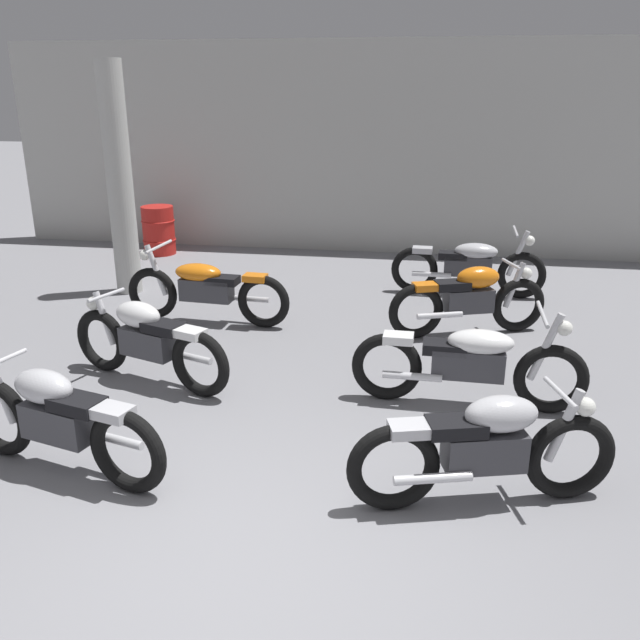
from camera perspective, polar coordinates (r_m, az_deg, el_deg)
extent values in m
plane|color=gray|center=(4.47, -7.20, -20.58)|extent=(60.00, 60.00, 0.00)
cube|color=#B2B2AD|center=(12.00, 4.43, 14.37)|extent=(13.14, 0.24, 3.60)
cylinder|color=#B2B2AD|center=(9.85, -16.81, 11.32)|extent=(0.36, 0.36, 3.20)
torus|color=black|center=(5.16, -16.15, -10.76)|extent=(0.68, 0.27, 0.67)
cylinder|color=silver|center=(5.85, -25.68, -5.42)|extent=(0.25, 0.13, 0.56)
cube|color=#38383D|center=(5.52, -21.51, -8.13)|extent=(0.61, 0.38, 0.28)
ellipsoid|color=#B7B7BC|center=(5.47, -22.61, -5.28)|extent=(0.57, 0.40, 0.26)
cube|color=black|center=(5.29, -20.07, -6.76)|extent=(0.45, 0.33, 0.10)
cube|color=#B7B7BC|center=(5.08, -17.34, -7.55)|extent=(0.32, 0.26, 0.08)
cylinder|color=silver|center=(5.71, -25.66, -3.17)|extent=(0.16, 0.47, 0.04)
cylinder|color=silver|center=(5.40, -17.32, -9.68)|extent=(0.55, 0.21, 0.07)
torus|color=black|center=(7.35, -18.19, -1.67)|extent=(0.67, 0.32, 0.67)
torus|color=black|center=(6.50, -10.22, -3.73)|extent=(0.67, 0.32, 0.67)
cylinder|color=silver|center=(7.20, -17.97, 0.14)|extent=(0.25, 0.15, 0.56)
cube|color=#38383D|center=(6.87, -14.52, -1.87)|extent=(0.62, 0.41, 0.28)
ellipsoid|color=white|center=(6.84, -15.33, 0.46)|extent=(0.58, 0.44, 0.26)
cube|color=black|center=(6.66, -13.27, -0.62)|extent=(0.46, 0.36, 0.10)
cube|color=white|center=(6.45, -11.07, -1.11)|extent=(0.33, 0.28, 0.08)
cylinder|color=silver|center=(7.08, -17.85, 2.05)|extent=(0.19, 0.47, 0.04)
sphere|color=white|center=(7.26, -18.85, 1.36)|extent=(0.14, 0.14, 0.14)
cylinder|color=silver|center=(6.75, -11.19, -3.09)|extent=(0.54, 0.25, 0.07)
torus|color=black|center=(8.83, -14.15, 2.25)|extent=(0.68, 0.16, 0.67)
torus|color=black|center=(8.25, -4.86, 1.58)|extent=(0.68, 0.16, 0.67)
cylinder|color=silver|center=(8.71, -13.84, 4.16)|extent=(0.28, 0.09, 0.66)
cube|color=#38383D|center=(8.48, -9.70, 2.57)|extent=(0.68, 0.29, 0.28)
ellipsoid|color=orange|center=(8.46, -10.41, 4.04)|extent=(0.62, 0.36, 0.22)
cube|color=black|center=(8.36, -8.36, 3.40)|extent=(0.42, 0.27, 0.10)
cube|color=orange|center=(8.20, -5.59, 3.62)|extent=(0.29, 0.22, 0.08)
cylinder|color=silver|center=(8.61, -13.65, 6.13)|extent=(0.09, 0.68, 0.04)
sphere|color=white|center=(8.73, -14.77, 5.41)|extent=(0.14, 0.14, 0.14)
cylinder|color=silver|center=(8.45, -6.19, 1.83)|extent=(0.55, 0.11, 0.07)
torus|color=black|center=(5.22, 20.65, -10.93)|extent=(0.67, 0.29, 0.67)
torus|color=black|center=(4.80, 6.30, -12.47)|extent=(0.67, 0.29, 0.67)
cylinder|color=silver|center=(5.06, 20.18, -8.49)|extent=(0.25, 0.13, 0.56)
cube|color=#38383D|center=(4.92, 13.89, -10.76)|extent=(0.62, 0.39, 0.28)
ellipsoid|color=#B7B7BC|center=(4.82, 15.29, -7.76)|extent=(0.58, 0.41, 0.26)
cube|color=black|center=(4.76, 11.56, -8.93)|extent=(0.45, 0.34, 0.10)
cube|color=#B7B7BC|center=(4.67, 7.65, -9.25)|extent=(0.32, 0.27, 0.08)
cylinder|color=silver|center=(4.92, 19.90, -5.88)|extent=(0.17, 0.47, 0.04)
sphere|color=white|center=(5.06, 21.80, -6.92)|extent=(0.14, 0.14, 0.14)
cylinder|color=silver|center=(4.76, 9.65, -13.23)|extent=(0.55, 0.22, 0.07)
torus|color=black|center=(6.44, 19.18, -4.82)|extent=(0.67, 0.13, 0.67)
torus|color=black|center=(6.37, 5.73, -4.01)|extent=(0.67, 0.13, 0.67)
cylinder|color=silver|center=(6.31, 18.77, -2.21)|extent=(0.28, 0.08, 0.66)
cube|color=#38383D|center=(6.32, 12.55, -3.62)|extent=(0.67, 0.26, 0.28)
ellipsoid|color=white|center=(6.24, 13.61, -1.82)|extent=(0.61, 0.33, 0.22)
cube|color=black|center=(6.26, 10.63, -2.32)|extent=(0.41, 0.25, 0.10)
cube|color=white|center=(6.25, 6.73, -1.56)|extent=(0.28, 0.21, 0.08)
cylinder|color=silver|center=(6.20, 18.54, 0.49)|extent=(0.05, 0.68, 0.04)
sphere|color=white|center=(6.27, 20.22, -0.67)|extent=(0.14, 0.14, 0.14)
cylinder|color=silver|center=(6.25, 7.90, -4.81)|extent=(0.55, 0.08, 0.07)
torus|color=black|center=(8.44, 16.63, 1.23)|extent=(0.67, 0.33, 0.67)
torus|color=black|center=(7.95, 8.22, 0.74)|extent=(0.67, 0.33, 0.67)
cylinder|color=silver|center=(8.33, 16.31, 2.89)|extent=(0.25, 0.15, 0.56)
cube|color=#38383D|center=(8.14, 12.60, 1.66)|extent=(0.62, 0.42, 0.28)
ellipsoid|color=orange|center=(8.10, 13.40, 3.58)|extent=(0.58, 0.44, 0.26)
cube|color=black|center=(8.00, 11.25, 2.94)|extent=(0.46, 0.36, 0.10)
cube|color=orange|center=(7.89, 9.02, 2.84)|extent=(0.33, 0.28, 0.08)
cylinder|color=silver|center=(8.24, 16.11, 4.61)|extent=(0.20, 0.46, 0.04)
sphere|color=white|center=(8.36, 17.26, 3.85)|extent=(0.14, 0.14, 0.14)
cylinder|color=silver|center=(7.92, 10.22, 0.40)|extent=(0.54, 0.25, 0.07)
torus|color=black|center=(9.79, 16.89, 3.69)|extent=(0.67, 0.13, 0.67)
torus|color=black|center=(9.75, 8.09, 4.28)|extent=(0.67, 0.13, 0.67)
cylinder|color=silver|center=(9.71, 16.60, 5.48)|extent=(0.28, 0.08, 0.66)
cube|color=#38383D|center=(9.72, 12.55, 4.56)|extent=(0.67, 0.26, 0.28)
ellipsoid|color=#B7B7BC|center=(9.67, 13.23, 5.78)|extent=(0.61, 0.34, 0.22)
cube|color=black|center=(9.68, 11.30, 5.45)|extent=(0.41, 0.25, 0.10)
cube|color=#B7B7BC|center=(9.67, 8.77, 5.96)|extent=(0.29, 0.21, 0.08)
cylinder|color=silver|center=(9.64, 16.42, 7.29)|extent=(0.06, 0.68, 0.04)
sphere|color=white|center=(9.68, 17.54, 6.50)|extent=(0.14, 0.14, 0.14)
cylinder|color=silver|center=(9.62, 9.52, 3.87)|extent=(0.55, 0.09, 0.07)
cylinder|color=red|center=(12.25, -13.66, 7.49)|extent=(0.56, 0.56, 0.85)
torus|color=red|center=(12.22, -13.72, 8.27)|extent=(0.59, 0.59, 0.03)
torus|color=red|center=(12.29, -13.60, 6.71)|extent=(0.59, 0.59, 0.03)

